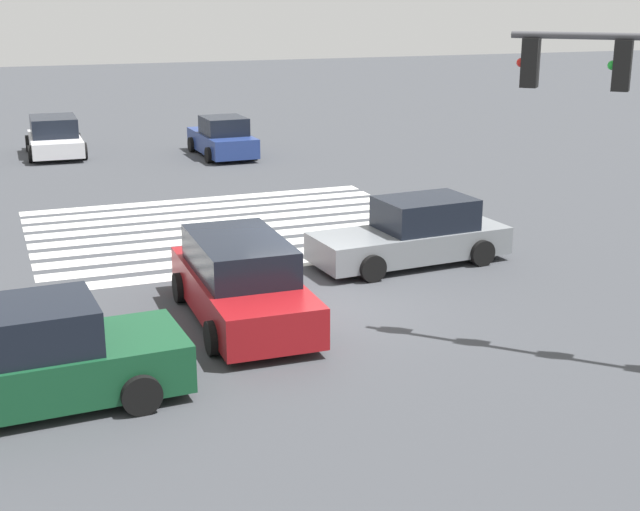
{
  "coord_description": "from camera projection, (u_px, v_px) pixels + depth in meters",
  "views": [
    {
      "loc": [
        6.16,
        16.2,
        6.23
      ],
      "look_at": [
        0.0,
        0.0,
        1.14
      ],
      "focal_mm": 50.0,
      "sensor_mm": 36.0,
      "label": 1
    }
  ],
  "objects": [
    {
      "name": "car_1",
      "position": [
        55.0,
        137.0,
        35.72
      ],
      "size": [
        2.28,
        4.41,
        1.54
      ],
      "rotation": [
        0.0,
        0.0,
        1.55
      ],
      "color": "silver",
      "rests_on": "ground_plane"
    },
    {
      "name": "car_4",
      "position": [
        222.0,
        138.0,
        35.54
      ],
      "size": [
        2.11,
        4.4,
        1.6
      ],
      "rotation": [
        0.0,
        0.0,
        -1.55
      ],
      "color": "navy",
      "rests_on": "ground_plane"
    },
    {
      "name": "car_2",
      "position": [
        241.0,
        282.0,
        17.57
      ],
      "size": [
        2.2,
        4.93,
        1.65
      ],
      "rotation": [
        0.0,
        0.0,
        1.55
      ],
      "color": "maroon",
      "rests_on": "ground_plane"
    },
    {
      "name": "car_3",
      "position": [
        27.0,
        360.0,
        13.81
      ],
      "size": [
        4.81,
        2.32,
        1.68
      ],
      "rotation": [
        0.0,
        0.0,
        3.19
      ],
      "color": "#144728",
      "rests_on": "ground_plane"
    },
    {
      "name": "ground_plane",
      "position": [
        320.0,
        309.0,
        18.38
      ],
      "size": [
        139.5,
        139.5,
        0.0
      ],
      "primitive_type": "plane",
      "color": "#3D3F44"
    },
    {
      "name": "car_5",
      "position": [
        414.0,
        234.0,
        21.34
      ],
      "size": [
        4.89,
        2.26,
        1.57
      ],
      "rotation": [
        0.0,
        0.0,
        0.07
      ],
      "color": "gray",
      "rests_on": "ground_plane"
    },
    {
      "name": "crosswalk_markings",
      "position": [
        230.0,
        228.0,
        24.68
      ],
      "size": [
        10.77,
        8.2,
        0.01
      ],
      "rotation": [
        0.0,
        0.0,
        1.57
      ],
      "color": "silver",
      "rests_on": "ground_plane"
    }
  ]
}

